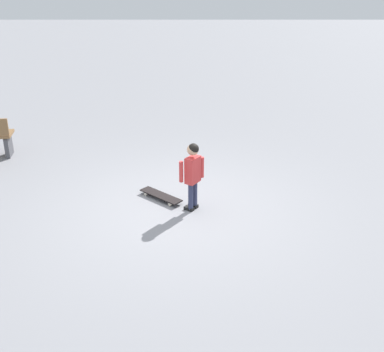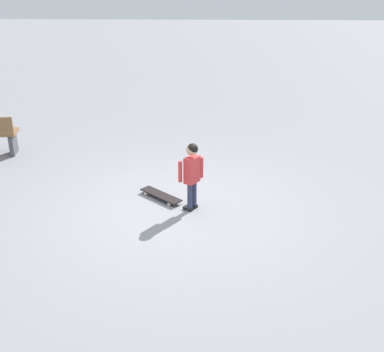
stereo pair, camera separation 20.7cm
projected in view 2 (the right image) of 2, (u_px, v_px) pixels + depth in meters
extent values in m
plane|color=gray|center=(173.00, 210.00, 7.40)|extent=(50.00, 50.00, 0.00)
cylinder|color=#2D3351|center=(190.00, 196.00, 7.30)|extent=(0.08, 0.08, 0.42)
cube|color=black|center=(188.00, 208.00, 7.41)|extent=(0.17, 0.15, 0.05)
cylinder|color=#2D3351|center=(194.00, 194.00, 7.39)|extent=(0.08, 0.08, 0.42)
cube|color=black|center=(193.00, 206.00, 7.49)|extent=(0.17, 0.15, 0.05)
cube|color=#D13838|center=(192.00, 170.00, 7.18)|extent=(0.25, 0.28, 0.40)
cylinder|color=#D13838|center=(180.00, 172.00, 7.12)|extent=(0.06, 0.06, 0.32)
cylinder|color=#D13838|center=(201.00, 167.00, 7.26)|extent=(0.06, 0.06, 0.32)
sphere|color=tan|center=(192.00, 150.00, 7.05)|extent=(0.17, 0.17, 0.17)
sphere|color=black|center=(193.00, 149.00, 7.04)|extent=(0.16, 0.16, 0.16)
cube|color=black|center=(161.00, 195.00, 7.74)|extent=(0.71, 0.66, 0.02)
cube|color=#B7B7BC|center=(149.00, 191.00, 7.92)|extent=(0.10, 0.10, 0.02)
cube|color=#B7B7BC|center=(173.00, 201.00, 7.57)|extent=(0.10, 0.10, 0.02)
cylinder|color=beige|center=(146.00, 193.00, 7.87)|extent=(0.06, 0.06, 0.06)
cylinder|color=beige|center=(153.00, 190.00, 7.97)|extent=(0.06, 0.06, 0.06)
cylinder|color=beige|center=(169.00, 204.00, 7.53)|extent=(0.06, 0.06, 0.06)
cylinder|color=beige|center=(176.00, 201.00, 7.63)|extent=(0.06, 0.06, 0.06)
cube|color=#4C4C51|center=(13.00, 144.00, 9.48)|extent=(0.12, 0.36, 0.39)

